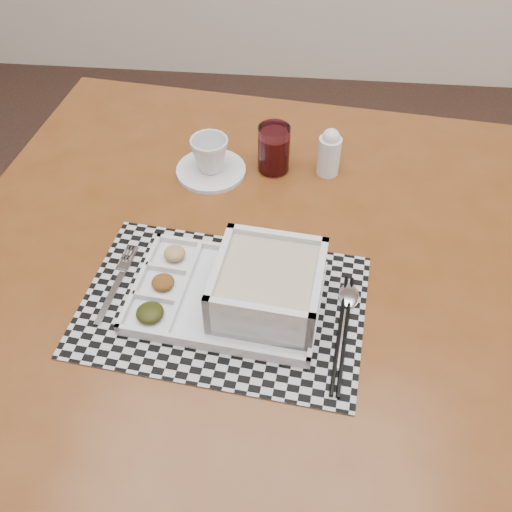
# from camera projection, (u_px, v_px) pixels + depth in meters

# --- Properties ---
(dining_table) EXTENTS (1.21, 1.21, 0.82)m
(dining_table) POSITION_uv_depth(u_px,v_px,m) (238.00, 285.00, 1.12)
(dining_table) COLOR #5B2C10
(dining_table) RESTS_ON ground
(placemat) EXTENTS (0.51, 0.37, 0.00)m
(placemat) POSITION_uv_depth(u_px,v_px,m) (223.00, 305.00, 0.98)
(placemat) COLOR #ABABB3
(placemat) RESTS_ON dining_table
(serving_tray) EXTENTS (0.34, 0.25, 0.10)m
(serving_tray) POSITION_uv_depth(u_px,v_px,m) (255.00, 290.00, 0.95)
(serving_tray) COLOR silver
(serving_tray) RESTS_ON placemat
(fork) EXTENTS (0.04, 0.19, 0.00)m
(fork) POSITION_uv_depth(u_px,v_px,m) (116.00, 281.00, 1.01)
(fork) COLOR silver
(fork) RESTS_ON placemat
(spoon) EXTENTS (0.04, 0.18, 0.01)m
(spoon) POSITION_uv_depth(u_px,v_px,m) (348.00, 302.00, 0.98)
(spoon) COLOR silver
(spoon) RESTS_ON placemat
(chopsticks) EXTENTS (0.04, 0.24, 0.01)m
(chopsticks) POSITION_uv_depth(u_px,v_px,m) (342.00, 332.00, 0.93)
(chopsticks) COLOR black
(chopsticks) RESTS_ON placemat
(saucer) EXTENTS (0.15, 0.15, 0.01)m
(saucer) POSITION_uv_depth(u_px,v_px,m) (211.00, 171.00, 1.22)
(saucer) COLOR silver
(saucer) RESTS_ON dining_table
(cup) EXTENTS (0.10, 0.10, 0.08)m
(cup) POSITION_uv_depth(u_px,v_px,m) (210.00, 154.00, 1.19)
(cup) COLOR silver
(cup) RESTS_ON saucer
(juice_glass) EXTENTS (0.07, 0.07, 0.10)m
(juice_glass) POSITION_uv_depth(u_px,v_px,m) (274.00, 150.00, 1.20)
(juice_glass) COLOR white
(juice_glass) RESTS_ON dining_table
(creamer_bottle) EXTENTS (0.05, 0.05, 0.11)m
(creamer_bottle) POSITION_uv_depth(u_px,v_px,m) (329.00, 152.00, 1.19)
(creamer_bottle) COLOR silver
(creamer_bottle) RESTS_ON dining_table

